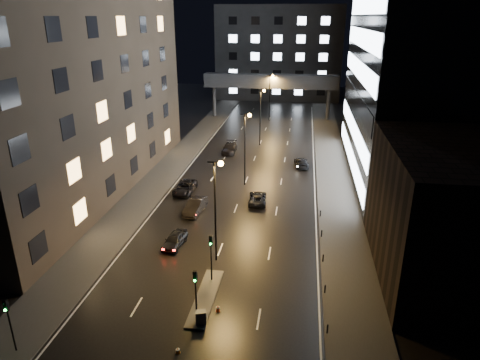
{
  "coord_description": "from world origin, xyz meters",
  "views": [
    {
      "loc": [
        7.58,
        -27.15,
        22.09
      ],
      "look_at": [
        0.61,
        19.43,
        4.0
      ],
      "focal_mm": 32.0,
      "sensor_mm": 36.0,
      "label": 1
    }
  ],
  "objects_px": {
    "car_away_c": "(185,187)",
    "car_away_d": "(230,148)",
    "utility_cabinet": "(201,317)",
    "car_toward_b": "(301,162)",
    "car_away_b": "(195,206)",
    "car_toward_a": "(258,198)",
    "car_away_a": "(175,240)"
  },
  "relations": [
    {
      "from": "car_away_a",
      "to": "car_away_d",
      "type": "distance_m",
      "value": 32.57
    },
    {
      "from": "car_away_c",
      "to": "car_toward_a",
      "type": "xyz_separation_m",
      "value": [
        9.99,
        -1.92,
        -0.09
      ]
    },
    {
      "from": "car_away_c",
      "to": "car_away_d",
      "type": "height_order",
      "value": "car_away_d"
    },
    {
      "from": "car_away_c",
      "to": "car_away_d",
      "type": "xyz_separation_m",
      "value": [
        2.86,
        18.58,
        0.06
      ]
    },
    {
      "from": "car_away_c",
      "to": "utility_cabinet",
      "type": "height_order",
      "value": "car_away_c"
    },
    {
      "from": "car_toward_b",
      "to": "car_away_c",
      "type": "bearing_deg",
      "value": 32.72
    },
    {
      "from": "car_away_b",
      "to": "car_toward_a",
      "type": "bearing_deg",
      "value": 34.74
    },
    {
      "from": "car_away_a",
      "to": "car_away_c",
      "type": "height_order",
      "value": "car_away_c"
    },
    {
      "from": "car_away_d",
      "to": "car_toward_b",
      "type": "xyz_separation_m",
      "value": [
        12.4,
        -5.64,
        -0.1
      ]
    },
    {
      "from": "car_toward_a",
      "to": "car_away_a",
      "type": "bearing_deg",
      "value": 55.29
    },
    {
      "from": "car_away_d",
      "to": "car_toward_b",
      "type": "distance_m",
      "value": 13.62
    },
    {
      "from": "car_away_b",
      "to": "utility_cabinet",
      "type": "relative_size",
      "value": 4.39
    },
    {
      "from": "car_away_c",
      "to": "car_away_a",
      "type": "bearing_deg",
      "value": -78.81
    },
    {
      "from": "car_away_a",
      "to": "car_toward_a",
      "type": "bearing_deg",
      "value": 65.72
    },
    {
      "from": "car_away_a",
      "to": "car_away_d",
      "type": "bearing_deg",
      "value": 96.41
    },
    {
      "from": "car_away_a",
      "to": "utility_cabinet",
      "type": "bearing_deg",
      "value": -57.87
    },
    {
      "from": "car_away_a",
      "to": "car_toward_a",
      "type": "distance_m",
      "value": 14.06
    },
    {
      "from": "car_away_a",
      "to": "car_away_b",
      "type": "xyz_separation_m",
      "value": [
        0.1,
        8.12,
        0.1
      ]
    },
    {
      "from": "car_away_a",
      "to": "car_toward_b",
      "type": "distance_m",
      "value": 29.68
    },
    {
      "from": "car_toward_a",
      "to": "utility_cabinet",
      "type": "height_order",
      "value": "car_toward_a"
    },
    {
      "from": "car_away_b",
      "to": "car_toward_b",
      "type": "bearing_deg",
      "value": 62.3
    },
    {
      "from": "car_away_a",
      "to": "car_toward_b",
      "type": "xyz_separation_m",
      "value": [
        12.48,
        26.93,
        -0.01
      ]
    },
    {
      "from": "car_away_d",
      "to": "car_toward_b",
      "type": "bearing_deg",
      "value": -25.69
    },
    {
      "from": "car_away_b",
      "to": "car_away_d",
      "type": "distance_m",
      "value": 24.46
    },
    {
      "from": "car_toward_a",
      "to": "utility_cabinet",
      "type": "relative_size",
      "value": 4.19
    },
    {
      "from": "car_away_a",
      "to": "car_toward_a",
      "type": "xyz_separation_m",
      "value": [
        7.21,
        12.07,
        -0.06
      ]
    },
    {
      "from": "car_away_c",
      "to": "car_toward_b",
      "type": "distance_m",
      "value": 20.01
    },
    {
      "from": "car_away_b",
      "to": "car_toward_b",
      "type": "xyz_separation_m",
      "value": [
        12.38,
        18.82,
        -0.11
      ]
    },
    {
      "from": "car_toward_b",
      "to": "utility_cabinet",
      "type": "distance_m",
      "value": 38.96
    },
    {
      "from": "car_away_b",
      "to": "car_away_c",
      "type": "bearing_deg",
      "value": 121.73
    },
    {
      "from": "car_away_c",
      "to": "car_toward_a",
      "type": "distance_m",
      "value": 10.17
    },
    {
      "from": "car_away_a",
      "to": "car_away_d",
      "type": "relative_size",
      "value": 0.75
    }
  ]
}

